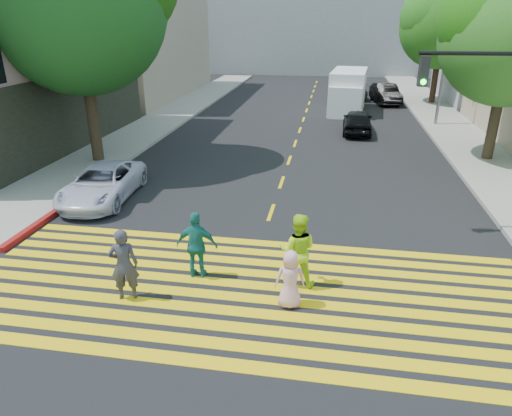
% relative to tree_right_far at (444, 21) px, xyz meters
% --- Properties ---
extents(ground, '(120.00, 120.00, 0.00)m').
position_rel_tree_right_far_xyz_m(ground, '(-8.97, -27.99, -5.71)').
color(ground, black).
extents(sidewalk_left, '(3.00, 40.00, 0.15)m').
position_rel_tree_right_far_xyz_m(sidewalk_left, '(-17.47, -5.99, -5.63)').
color(sidewalk_left, gray).
rests_on(sidewalk_left, ground).
extents(sidewalk_right, '(3.00, 60.00, 0.15)m').
position_rel_tree_right_far_xyz_m(sidewalk_right, '(-0.47, -12.99, -5.63)').
color(sidewalk_right, gray).
rests_on(sidewalk_right, ground).
extents(curb_red, '(0.20, 8.00, 0.16)m').
position_rel_tree_right_far_xyz_m(curb_red, '(-15.87, -21.99, -5.63)').
color(curb_red, maroon).
rests_on(curb_red, ground).
extents(crosswalk, '(13.40, 5.30, 0.01)m').
position_rel_tree_right_far_xyz_m(crosswalk, '(-8.97, -26.71, -5.70)').
color(crosswalk, yellow).
rests_on(crosswalk, ground).
extents(lane_line, '(0.12, 34.40, 0.01)m').
position_rel_tree_right_far_xyz_m(lane_line, '(-8.97, -5.49, -5.70)').
color(lane_line, yellow).
rests_on(lane_line, ground).
extents(building_left_tan, '(12.00, 16.00, 10.00)m').
position_rel_tree_right_far_xyz_m(building_left_tan, '(-24.97, 0.01, -0.71)').
color(building_left_tan, tan).
rests_on(building_left_tan, ground).
extents(backdrop_block, '(30.00, 8.00, 12.00)m').
position_rel_tree_right_far_xyz_m(backdrop_block, '(-8.97, 20.01, 0.29)').
color(backdrop_block, gray).
rests_on(backdrop_block, ground).
extents(tree_right_far, '(7.16, 6.96, 8.45)m').
position_rel_tree_right_far_xyz_m(tree_right_far, '(0.00, 0.00, 0.00)').
color(tree_right_far, '#3C2115').
rests_on(tree_right_far, ground).
extents(pedestrian_man, '(0.73, 0.59, 1.73)m').
position_rel_tree_right_far_xyz_m(pedestrian_man, '(-11.53, -27.43, -4.84)').
color(pedestrian_man, '#383642').
rests_on(pedestrian_man, ground).
extents(pedestrian_woman, '(0.89, 0.69, 1.83)m').
position_rel_tree_right_far_xyz_m(pedestrian_woman, '(-7.78, -26.20, -4.80)').
color(pedestrian_woman, '#BCF31F').
rests_on(pedestrian_woman, ground).
extents(pedestrian_child, '(0.72, 0.53, 1.35)m').
position_rel_tree_right_far_xyz_m(pedestrian_child, '(-7.85, -27.12, -5.03)').
color(pedestrian_child, '#ECAABC').
rests_on(pedestrian_child, ground).
extents(pedestrian_extra, '(1.02, 0.46, 1.72)m').
position_rel_tree_right_far_xyz_m(pedestrian_extra, '(-10.20, -26.26, -4.85)').
color(pedestrian_extra, '#1D736F').
rests_on(pedestrian_extra, ground).
extents(white_sedan, '(2.29, 4.43, 1.19)m').
position_rel_tree_right_far_xyz_m(white_sedan, '(-14.93, -21.81, -5.11)').
color(white_sedan, silver).
rests_on(white_sedan, ground).
extents(dark_car_near, '(1.61, 3.86, 1.31)m').
position_rel_tree_right_far_xyz_m(dark_car_near, '(-5.81, -10.19, -5.06)').
color(dark_car_near, black).
rests_on(dark_car_near, ground).
extents(silver_car, '(2.64, 5.27, 1.47)m').
position_rel_tree_right_far_xyz_m(silver_car, '(-5.87, 2.07, -4.97)').
color(silver_car, '#ADADAD').
rests_on(silver_car, ground).
extents(dark_car_parked, '(2.19, 4.47, 1.41)m').
position_rel_tree_right_far_xyz_m(dark_car_parked, '(-3.43, -0.26, -5.00)').
color(dark_car_parked, black).
rests_on(dark_car_parked, ground).
extents(white_van, '(2.62, 5.87, 2.69)m').
position_rel_tree_right_far_xyz_m(white_van, '(-6.28, -3.98, -4.43)').
color(white_van, white).
rests_on(white_van, ground).
extents(street_lamp, '(2.14, 0.58, 9.49)m').
position_rel_tree_right_far_xyz_m(street_lamp, '(-1.38, -7.61, -0.26)').
color(street_lamp, slate).
rests_on(street_lamp, ground).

